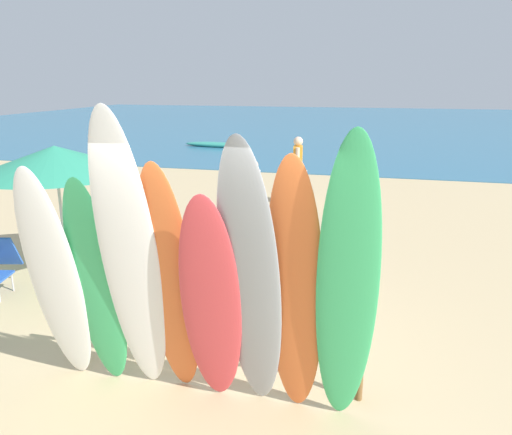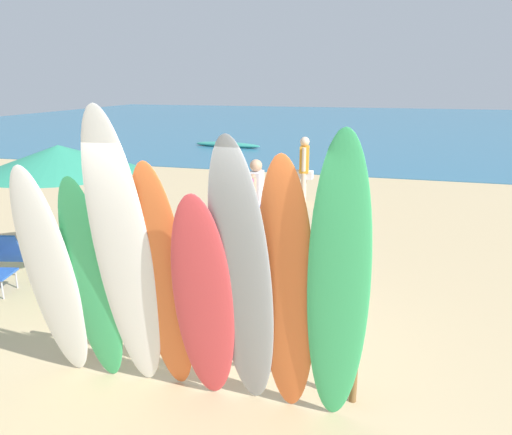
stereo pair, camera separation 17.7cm
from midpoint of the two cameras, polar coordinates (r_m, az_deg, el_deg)
name	(u,v)px [view 2 (the right image)]	position (r m, az deg, el deg)	size (l,w,h in m)	color
ground	(345,163)	(18.47, 10.55, 6.26)	(60.00, 60.00, 0.00)	tan
ocean_water	(370,123)	(35.74, 13.28, 10.62)	(60.00, 40.00, 0.02)	teal
surfboard_rack	(205,325)	(5.06, -4.92, -12.40)	(3.11, 0.07, 0.75)	brown
surfboard_white_0	(52,278)	(5.06, -21.77, -6.58)	(0.52, 0.08, 2.33)	white
surfboard_green_1	(92,285)	(4.90, -17.56, -7.53)	(0.50, 0.07, 2.21)	#38B266
surfboard_white_2	(125,262)	(4.50, -13.95, -5.07)	(0.53, 0.07, 2.88)	white
surfboard_orange_3	(164,285)	(4.53, -9.57, -7.75)	(0.49, 0.07, 2.40)	orange
surfboard_red_4	(204,304)	(4.38, -4.95, -10.05)	(0.54, 0.08, 2.18)	#D13D42
surfboard_grey_5	(242,284)	(4.17, -0.38, -7.78)	(0.53, 0.07, 2.66)	#999EA3
surfboard_orange_6	(287,295)	(4.17, 4.80, -8.95)	(0.49, 0.06, 2.49)	orange
surfboard_green_7	(338,292)	(4.02, 10.82, -8.50)	(0.50, 0.07, 2.71)	#38B266
beachgoer_near_rack	(239,208)	(7.98, -1.34, 1.13)	(0.47, 0.48, 1.66)	tan
beachgoer_by_water	(304,166)	(11.98, 6.06, 6.00)	(0.43, 0.62, 1.66)	beige
beachgoer_strolling	(256,197)	(8.86, 0.57, 2.44)	(0.42, 0.61, 1.61)	tan
beach_chair_red	(0,261)	(8.03, -27.14, -4.53)	(0.65, 0.82, 0.80)	#B7B7BC
beach_umbrella	(59,159)	(7.79, -21.35, 6.41)	(2.29, 2.29, 2.05)	silver
distant_boat	(227,145)	(22.49, -3.13, 8.46)	(3.21, 0.88, 0.25)	teal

